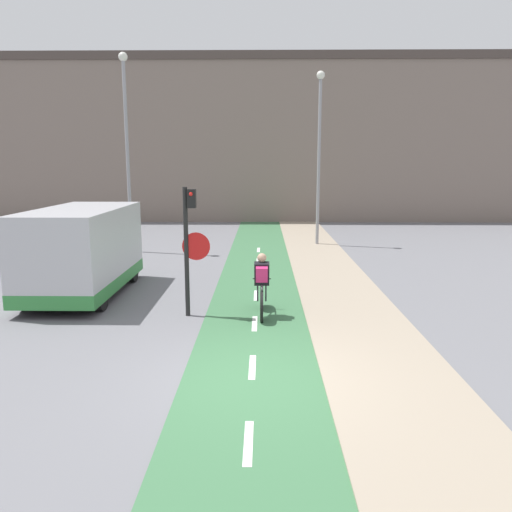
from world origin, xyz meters
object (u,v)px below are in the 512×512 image
object	(u,v)px
traffic_light_pole	(190,237)
cyclist_near	(262,287)
street_lamp_far	(127,135)
street_lamp_sidewalk	(319,142)
van	(83,253)

from	to	relation	value
traffic_light_pole	cyclist_near	world-z (taller)	traffic_light_pole
street_lamp_far	cyclist_near	xyz separation A→B (m)	(5.52, -8.98, -4.06)
street_lamp_far	traffic_light_pole	bearing A→B (deg)	-67.06
street_lamp_far	street_lamp_sidewalk	world-z (taller)	street_lamp_far
traffic_light_pole	street_lamp_sidewalk	distance (m)	11.96
street_lamp_far	cyclist_near	bearing A→B (deg)	-58.40
traffic_light_pole	street_lamp_far	bearing A→B (deg)	112.94
cyclist_near	street_lamp_far	bearing A→B (deg)	121.60
street_lamp_sidewalk	cyclist_near	size ratio (longest dim) A/B	4.35
street_lamp_far	van	world-z (taller)	street_lamp_far
street_lamp_far	van	bearing A→B (deg)	-85.93
street_lamp_sidewalk	cyclist_near	xyz separation A→B (m)	(-2.50, -10.87, -3.85)
traffic_light_pole	street_lamp_sidewalk	world-z (taller)	street_lamp_sidewalk
traffic_light_pole	van	bearing A→B (deg)	149.50
van	street_lamp_far	bearing A→B (deg)	94.07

